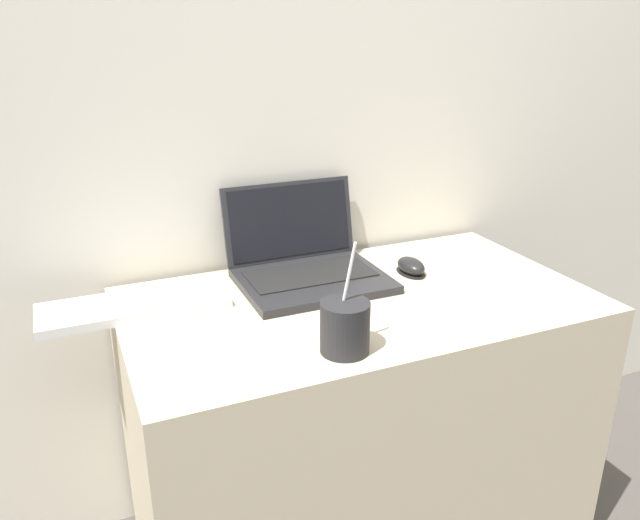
{
  "coord_description": "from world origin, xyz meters",
  "views": [
    {
      "loc": [
        -0.6,
        -0.86,
        1.29
      ],
      "look_at": [
        -0.07,
        0.37,
        0.78
      ],
      "focal_mm": 35.0,
      "sensor_mm": 36.0,
      "label": 1
    }
  ],
  "objects_px": {
    "drink_cup": "(345,326)",
    "external_keyboard": "(134,306)",
    "computer_mouse": "(411,267)",
    "laptop": "(306,262)"
  },
  "relations": [
    {
      "from": "drink_cup",
      "to": "computer_mouse",
      "type": "relative_size",
      "value": 2.24
    },
    {
      "from": "computer_mouse",
      "to": "external_keyboard",
      "type": "xyz_separation_m",
      "value": [
        -0.67,
        0.06,
        -0.01
      ]
    },
    {
      "from": "drink_cup",
      "to": "external_keyboard",
      "type": "height_order",
      "value": "drink_cup"
    },
    {
      "from": "computer_mouse",
      "to": "external_keyboard",
      "type": "distance_m",
      "value": 0.67
    },
    {
      "from": "drink_cup",
      "to": "external_keyboard",
      "type": "distance_m",
      "value": 0.49
    },
    {
      "from": "laptop",
      "to": "computer_mouse",
      "type": "relative_size",
      "value": 3.53
    },
    {
      "from": "computer_mouse",
      "to": "laptop",
      "type": "bearing_deg",
      "value": 163.24
    },
    {
      "from": "laptop",
      "to": "computer_mouse",
      "type": "bearing_deg",
      "value": -16.76
    },
    {
      "from": "laptop",
      "to": "external_keyboard",
      "type": "bearing_deg",
      "value": -177.34
    },
    {
      "from": "laptop",
      "to": "computer_mouse",
      "type": "height_order",
      "value": "laptop"
    }
  ]
}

